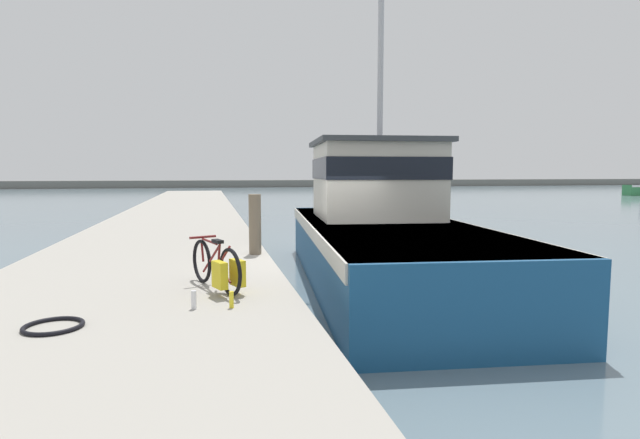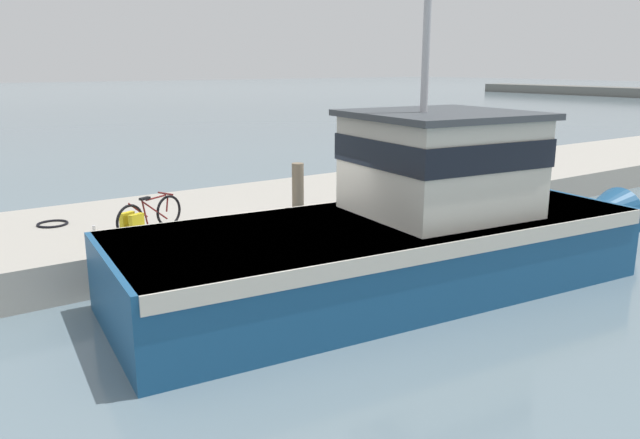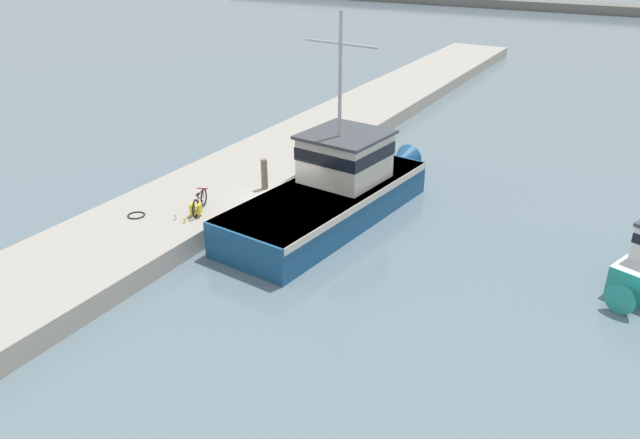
# 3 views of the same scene
# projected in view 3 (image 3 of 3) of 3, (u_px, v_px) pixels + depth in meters

# --- Properties ---
(ground_plane) EXTENTS (320.00, 320.00, 0.00)m
(ground_plane) POSITION_uv_depth(u_px,v_px,m) (287.00, 221.00, 25.49)
(ground_plane) COLOR slate
(dock_pier) EXTENTS (5.06, 80.00, 0.79)m
(dock_pier) POSITION_uv_depth(u_px,v_px,m) (212.00, 193.00, 27.04)
(dock_pier) COLOR #A39E93
(dock_pier) RESTS_ON ground_plane
(fishing_boat_main) EXTENTS (4.68, 12.25, 8.15)m
(fishing_boat_main) POSITION_uv_depth(u_px,v_px,m) (335.00, 189.00, 25.34)
(fishing_boat_main) COLOR navy
(fishing_boat_main) RESTS_ON ground_plane
(bicycle_touring) EXTENTS (0.82, 1.67, 0.78)m
(bicycle_touring) POSITION_uv_depth(u_px,v_px,m) (198.00, 204.00, 24.13)
(bicycle_touring) COLOR black
(bicycle_touring) RESTS_ON dock_pier
(mooring_post) EXTENTS (0.27, 0.27, 1.32)m
(mooring_post) POSITION_uv_depth(u_px,v_px,m) (264.00, 174.00, 26.23)
(mooring_post) COLOR #756651
(mooring_post) RESTS_ON dock_pier
(hose_coil) EXTENTS (0.67, 0.67, 0.05)m
(hose_coil) POSITION_uv_depth(u_px,v_px,m) (136.00, 215.00, 24.00)
(hose_coil) COLOR black
(hose_coil) RESTS_ON dock_pier
(water_bottle_by_bike) EXTENTS (0.06, 0.06, 0.22)m
(water_bottle_by_bike) POSITION_uv_depth(u_px,v_px,m) (184.00, 220.00, 23.38)
(water_bottle_by_bike) COLOR yellow
(water_bottle_by_bike) RESTS_ON dock_pier
(water_bottle_on_curb) EXTENTS (0.07, 0.07, 0.24)m
(water_bottle_on_curb) POSITION_uv_depth(u_px,v_px,m) (175.00, 217.00, 23.64)
(water_bottle_on_curb) COLOR silver
(water_bottle_on_curb) RESTS_ON dock_pier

